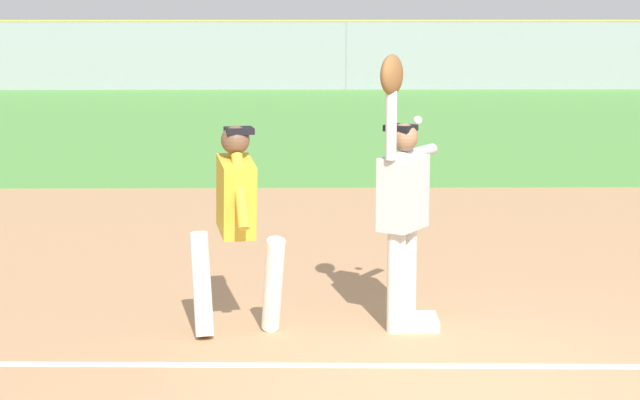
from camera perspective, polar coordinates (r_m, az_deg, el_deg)
name	(u,v)px	position (r m, az deg, el deg)	size (l,w,h in m)	color
ground_plane	(477,397)	(7.56, 8.37, -10.38)	(79.06, 79.06, 0.00)	tan
outfield_grass	(360,121)	(24.02, 2.13, 4.22)	(45.40, 17.16, 0.01)	#549342
first_base	(415,321)	(9.04, 5.09, -6.48)	(0.38, 0.38, 0.08)	white
fielder	(402,197)	(8.69, 4.40, 0.17)	(0.58, 0.81, 2.28)	silver
runner	(236,215)	(8.57, -4.48, -0.83)	(0.82, 0.84, 1.72)	white
baseball	(418,120)	(8.84, 5.24, 4.26)	(0.07, 0.07, 0.07)	white
outfield_fence	(346,55)	(32.48, 1.41, 7.74)	(45.48, 0.08, 2.10)	#93999E
parked_car_black	(64,60)	(37.39, -13.50, 7.27)	(4.59, 2.52, 1.25)	black
parked_car_green	(235,59)	(37.13, -4.55, 7.50)	(4.53, 2.37, 1.25)	#1E6B33
parked_car_tan	(396,60)	(36.41, 4.10, 7.45)	(4.55, 2.41, 1.25)	tan
parked_car_silver	(551,60)	(37.42, 12.22, 7.32)	(4.50, 2.32, 1.25)	#B7B7BC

